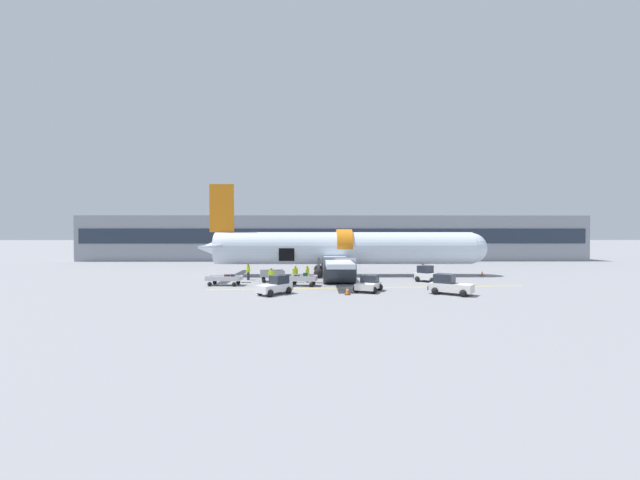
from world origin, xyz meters
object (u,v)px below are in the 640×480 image
(baggage_tug_mid, at_px, (428,275))
(baggage_tug_spare, at_px, (449,286))
(ground_crew_supervisor, at_px, (248,272))
(baggage_cart_loading, at_px, (273,276))
(baggage_tug_rear, at_px, (276,286))
(baggage_cart_empty, at_px, (226,280))
(ground_crew_loader_a, at_px, (271,276))
(baggage_cart_queued, at_px, (304,280))
(airplane, at_px, (340,249))
(baggage_tug_lead, at_px, (369,284))
(ground_crew_loader_b, at_px, (295,273))
(ground_crew_driver, at_px, (307,274))

(baggage_tug_mid, height_order, baggage_tug_spare, baggage_tug_spare)
(ground_crew_supervisor, bearing_deg, baggage_cart_loading, -26.24)
(baggage_cart_loading, bearing_deg, baggage_tug_rear, -82.33)
(baggage_cart_empty, bearing_deg, ground_crew_loader_a, -1.18)
(baggage_tug_mid, distance_m, baggage_tug_spare, 8.13)
(baggage_tug_rear, distance_m, baggage_tug_spare, 13.74)
(baggage_cart_queued, height_order, ground_crew_supervisor, ground_crew_supervisor)
(airplane, relative_size, baggage_cart_loading, 9.71)
(baggage_tug_mid, xyz_separation_m, baggage_cart_loading, (-15.48, 0.33, -0.13))
(baggage_cart_queued, distance_m, baggage_cart_empty, 7.27)
(baggage_tug_mid, xyz_separation_m, baggage_tug_rear, (-14.37, -7.94, -0.05))
(baggage_tug_lead, distance_m, baggage_tug_spare, 6.40)
(ground_crew_loader_b, bearing_deg, baggage_tug_rear, -98.77)
(airplane, distance_m, ground_crew_loader_b, 8.20)
(airplane, distance_m, baggage_cart_queued, 9.89)
(ground_crew_loader_b, bearing_deg, baggage_cart_empty, -161.75)
(baggage_cart_loading, relative_size, ground_crew_driver, 2.11)
(baggage_cart_queued, distance_m, ground_crew_supervisor, 7.49)
(baggage_tug_spare, distance_m, baggage_cart_queued, 12.77)
(baggage_cart_loading, distance_m, baggage_cart_empty, 5.00)
(airplane, relative_size, baggage_cart_queued, 9.35)
(ground_crew_loader_a, bearing_deg, baggage_tug_rear, -79.91)
(baggage_tug_lead, height_order, ground_crew_supervisor, ground_crew_supervisor)
(baggage_tug_spare, relative_size, baggage_cart_loading, 1.02)
(baggage_tug_mid, height_order, ground_crew_driver, ground_crew_driver)
(baggage_cart_loading, xyz_separation_m, ground_crew_supervisor, (-2.72, 1.34, 0.33))
(airplane, xyz_separation_m, ground_crew_loader_b, (-4.82, -6.29, -2.10))
(baggage_tug_lead, xyz_separation_m, baggage_cart_loading, (-8.69, 6.71, -0.04))
(ground_crew_loader_a, height_order, ground_crew_supervisor, ground_crew_supervisor)
(baggage_tug_lead, bearing_deg, baggage_tug_rear, -168.36)
(baggage_cart_empty, bearing_deg, ground_crew_loader_b, 18.25)
(baggage_tug_mid, relative_size, ground_crew_driver, 1.80)
(baggage_tug_mid, height_order, baggage_cart_loading, baggage_tug_mid)
(ground_crew_supervisor, bearing_deg, ground_crew_driver, -18.81)
(ground_crew_loader_a, distance_m, ground_crew_driver, 3.96)
(airplane, height_order, baggage_tug_mid, airplane)
(baggage_cart_empty, bearing_deg, baggage_tug_rear, -46.00)
(baggage_tug_lead, relative_size, baggage_cart_empty, 0.78)
(baggage_tug_spare, xyz_separation_m, ground_crew_driver, (-11.40, 7.68, 0.16))
(baggage_tug_rear, height_order, ground_crew_loader_a, ground_crew_loader_a)
(baggage_cart_empty, relative_size, ground_crew_supervisor, 2.52)
(baggage_cart_loading, xyz_separation_m, ground_crew_loader_a, (0.17, -2.98, 0.30))
(airplane, xyz_separation_m, ground_crew_loader_a, (-6.91, -8.47, -2.15))
(baggage_tug_mid, distance_m, ground_crew_loader_a, 15.54)
(airplane, distance_m, ground_crew_supervisor, 10.85)
(airplane, xyz_separation_m, ground_crew_supervisor, (-9.80, -4.15, -2.13))
(ground_crew_driver, bearing_deg, baggage_cart_loading, 167.56)
(baggage_cart_queued, bearing_deg, ground_crew_loader_a, 174.76)
(baggage_cart_loading, height_order, ground_crew_loader_a, ground_crew_loader_a)
(airplane, bearing_deg, baggage_tug_mid, -34.70)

